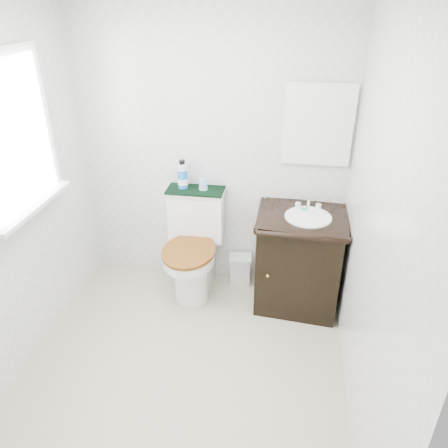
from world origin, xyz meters
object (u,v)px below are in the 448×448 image
(toilet, at_px, (194,251))
(trash_bin, at_px, (240,269))
(vanity, at_px, (300,258))
(cup, at_px, (203,184))
(mouthwash_bottle, at_px, (183,175))

(toilet, bearing_deg, trash_bin, 19.59)
(toilet, xyz_separation_m, vanity, (0.89, -0.06, 0.05))
(toilet, xyz_separation_m, cup, (0.07, 0.13, 0.56))
(toilet, height_order, vanity, vanity)
(toilet, height_order, trash_bin, toilet)
(trash_bin, height_order, cup, cup)
(toilet, distance_m, vanity, 0.89)
(toilet, distance_m, trash_bin, 0.47)
(toilet, relative_size, mouthwash_bottle, 3.71)
(vanity, distance_m, mouthwash_bottle, 1.17)
(trash_bin, height_order, mouthwash_bottle, mouthwash_bottle)
(vanity, bearing_deg, mouthwash_bottle, 168.52)
(mouthwash_bottle, distance_m, cup, 0.18)
(vanity, xyz_separation_m, trash_bin, (-0.50, 0.20, -0.29))
(cup, bearing_deg, trash_bin, 0.37)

